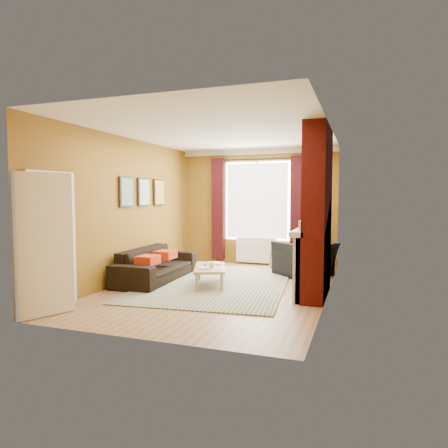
% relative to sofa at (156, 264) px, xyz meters
% --- Properties ---
extents(ground, '(5.50, 5.50, 0.00)m').
position_rel_sofa_xyz_m(ground, '(1.42, -0.24, -0.32)').
color(ground, olive).
rests_on(ground, ground).
extents(room_walls, '(3.82, 5.54, 2.83)m').
position_rel_sofa_xyz_m(room_walls, '(2.06, 0.03, 1.06)').
color(room_walls, '#885F1A').
rests_on(room_walls, ground).
extents(striped_rug, '(2.95, 3.85, 0.02)m').
position_rel_sofa_xyz_m(striped_rug, '(1.25, 0.02, -0.31)').
color(striped_rug, '#2F5381').
rests_on(striped_rug, ground).
extents(sofa, '(0.93, 2.23, 0.64)m').
position_rel_sofa_xyz_m(sofa, '(0.00, 0.00, 0.00)').
color(sofa, black).
rests_on(sofa, ground).
extents(armchair, '(1.44, 1.45, 0.71)m').
position_rel_sofa_xyz_m(armchair, '(2.72, 1.45, 0.03)').
color(armchair, black).
rests_on(armchair, ground).
extents(coffee_table, '(0.89, 1.21, 0.36)m').
position_rel_sofa_xyz_m(coffee_table, '(1.19, -0.14, 0.00)').
color(coffee_table, tan).
rests_on(coffee_table, ground).
extents(wicker_stool, '(0.33, 0.33, 0.41)m').
position_rel_sofa_xyz_m(wicker_stool, '(2.01, 1.99, -0.12)').
color(wicker_stool, olive).
rests_on(wicker_stool, ground).
extents(floor_lamp, '(0.26, 0.26, 1.44)m').
position_rel_sofa_xyz_m(floor_lamp, '(2.87, 2.14, 0.81)').
color(floor_lamp, black).
rests_on(floor_lamp, ground).
extents(book_a, '(0.24, 0.28, 0.02)m').
position_rel_sofa_xyz_m(book_a, '(1.07, -0.39, 0.05)').
color(book_a, '#999999').
rests_on(book_a, coffee_table).
extents(book_b, '(0.33, 0.38, 0.02)m').
position_rel_sofa_xyz_m(book_b, '(1.06, 0.11, 0.05)').
color(book_b, '#999999').
rests_on(book_b, coffee_table).
extents(mug, '(0.13, 0.13, 0.10)m').
position_rel_sofa_xyz_m(mug, '(1.26, -0.23, 0.09)').
color(mug, '#999999').
rests_on(mug, coffee_table).
extents(tv_remote, '(0.11, 0.16, 0.02)m').
position_rel_sofa_xyz_m(tv_remote, '(1.08, -0.11, 0.05)').
color(tv_remote, '#252528').
rests_on(tv_remote, coffee_table).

